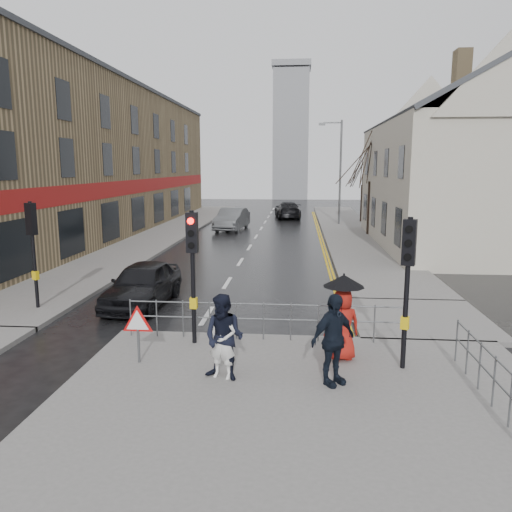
% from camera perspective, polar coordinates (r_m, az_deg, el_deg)
% --- Properties ---
extents(ground, '(120.00, 120.00, 0.00)m').
position_cam_1_polar(ground, '(13.00, -8.09, -10.62)').
color(ground, black).
rests_on(ground, ground).
extents(near_pavement, '(10.00, 9.00, 0.14)m').
position_cam_1_polar(near_pavement, '(9.48, 5.67, -18.36)').
color(near_pavement, '#605E5B').
rests_on(near_pavement, ground).
extents(left_pavement, '(4.00, 44.00, 0.14)m').
position_cam_1_polar(left_pavement, '(36.34, -9.99, 2.85)').
color(left_pavement, '#605E5B').
rests_on(left_pavement, ground).
extents(right_pavement, '(4.00, 40.00, 0.14)m').
position_cam_1_polar(right_pavement, '(37.29, 10.56, 3.02)').
color(right_pavement, '#605E5B').
rests_on(right_pavement, ground).
extents(pavement_bridge_right, '(4.00, 4.20, 0.14)m').
position_cam_1_polar(pavement_bridge_right, '(15.94, 18.17, -6.84)').
color(pavement_bridge_right, '#605E5B').
rests_on(pavement_bridge_right, ground).
extents(building_left_terrace, '(8.00, 42.00, 10.00)m').
position_cam_1_polar(building_left_terrace, '(36.94, -19.05, 10.24)').
color(building_left_terrace, '#917A53').
rests_on(building_left_terrace, ground).
extents(building_right_cream, '(9.00, 16.40, 10.10)m').
position_cam_1_polar(building_right_cream, '(31.21, 22.36, 9.75)').
color(building_right_cream, '#BAB3A2').
rests_on(building_right_cream, ground).
extents(church_tower, '(5.00, 5.00, 18.00)m').
position_cam_1_polar(church_tower, '(73.98, 4.00, 13.54)').
color(church_tower, gray).
rests_on(church_tower, ground).
extents(traffic_signal_near_left, '(0.28, 0.27, 3.40)m').
position_cam_1_polar(traffic_signal_near_left, '(12.50, -7.27, 0.25)').
color(traffic_signal_near_left, black).
rests_on(traffic_signal_near_left, near_pavement).
extents(traffic_signal_near_right, '(0.34, 0.33, 3.40)m').
position_cam_1_polar(traffic_signal_near_right, '(11.29, 16.97, -1.17)').
color(traffic_signal_near_right, black).
rests_on(traffic_signal_near_right, near_pavement).
extents(traffic_signal_far_left, '(0.34, 0.33, 3.40)m').
position_cam_1_polar(traffic_signal_far_left, '(17.15, -24.18, 2.12)').
color(traffic_signal_far_left, black).
rests_on(traffic_signal_far_left, left_pavement).
extents(guard_railing_front, '(7.14, 0.04, 1.00)m').
position_cam_1_polar(guard_railing_front, '(13.01, 0.87, -6.51)').
color(guard_railing_front, '#595B5E').
rests_on(guard_railing_front, near_pavement).
extents(guard_railing_side, '(0.04, 4.54, 1.00)m').
position_cam_1_polar(guard_railing_side, '(10.49, 25.62, -11.80)').
color(guard_railing_side, '#595B5E').
rests_on(guard_railing_side, near_pavement).
extents(warning_sign, '(0.80, 0.07, 1.35)m').
position_cam_1_polar(warning_sign, '(11.78, -13.37, -7.66)').
color(warning_sign, '#595B5E').
rests_on(warning_sign, near_pavement).
extents(street_lamp, '(1.83, 0.25, 8.00)m').
position_cam_1_polar(street_lamp, '(39.95, 9.38, 10.18)').
color(street_lamp, '#595B5E').
rests_on(street_lamp, right_pavement).
extents(tree_near, '(2.40, 2.40, 6.58)m').
position_cam_1_polar(tree_near, '(34.16, 13.03, 10.81)').
color(tree_near, '#2D2019').
rests_on(tree_near, right_pavement).
extents(tree_far, '(2.40, 2.40, 5.64)m').
position_cam_1_polar(tree_far, '(42.15, 12.16, 9.70)').
color(tree_far, '#2D2019').
rests_on(tree_far, right_pavement).
extents(pedestrian_a, '(0.65, 0.49, 1.59)m').
position_cam_1_polar(pedestrian_a, '(10.75, -3.85, -9.76)').
color(pedestrian_a, white).
rests_on(pedestrian_a, near_pavement).
extents(pedestrian_b, '(1.06, 0.93, 1.84)m').
position_cam_1_polar(pedestrian_b, '(10.62, -3.67, -9.27)').
color(pedestrian_b, black).
rests_on(pedestrian_b, near_pavement).
extents(pedestrian_with_umbrella, '(0.96, 0.96, 2.03)m').
position_cam_1_polar(pedestrian_with_umbrella, '(11.76, 9.89, -6.49)').
color(pedestrian_with_umbrella, '#A81C13').
rests_on(pedestrian_with_umbrella, near_pavement).
extents(pedestrian_d, '(1.17, 1.08, 1.93)m').
position_cam_1_polar(pedestrian_d, '(10.47, 8.79, -9.42)').
color(pedestrian_d, black).
rests_on(pedestrian_d, near_pavement).
extents(car_parked, '(1.96, 4.38, 1.46)m').
position_cam_1_polar(car_parked, '(17.10, -12.84, -3.14)').
color(car_parked, black).
rests_on(car_parked, ground).
extents(car_mid, '(2.25, 5.06, 1.61)m').
position_cam_1_polar(car_mid, '(36.85, -2.76, 4.25)').
color(car_mid, '#515457').
rests_on(car_mid, ground).
extents(car_far, '(2.65, 5.36, 1.50)m').
position_cam_1_polar(car_far, '(45.31, 3.63, 5.27)').
color(car_far, black).
rests_on(car_far, ground).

